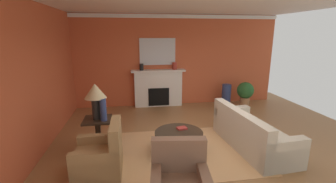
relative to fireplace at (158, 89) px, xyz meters
name	(u,v)px	position (x,y,z in m)	size (l,w,h in m)	color
ground_plane	(201,148)	(0.56, -3.17, -0.59)	(8.64, 8.64, 0.00)	olive
wall_fireplace	(174,61)	(0.56, 0.21, 0.93)	(7.19, 0.12, 3.05)	#C65633
wall_window	(32,81)	(-2.79, -2.87, 0.93)	(0.12, 7.25, 3.05)	#C65633
crown_moulding	(174,16)	(0.56, 0.13, 2.38)	(7.19, 0.08, 0.12)	white
area_rug	(179,152)	(0.04, -3.29, -0.59)	(3.24, 2.27, 0.01)	tan
fireplace	(158,89)	(0.00, 0.00, 0.00)	(1.80, 0.35, 1.26)	white
mantel_mirror	(158,52)	(0.00, 0.12, 1.25)	(1.19, 0.04, 0.88)	silver
sofa	(251,134)	(1.63, -3.32, -0.29)	(1.06, 2.16, 0.85)	beige
armchair_near_window	(101,158)	(-1.46, -3.84, -0.29)	(0.81, 0.81, 0.95)	#9E7A4C
coffee_table	(179,137)	(0.04, -3.29, -0.26)	(1.00, 1.00, 0.45)	#2D2319
side_table	(98,132)	(-1.62, -2.92, -0.19)	(0.56, 0.56, 0.70)	#2D2319
table_lamp	(95,94)	(-1.62, -2.92, 0.63)	(0.44, 0.44, 0.75)	black
vase_mantel_left	(142,67)	(-0.55, -0.05, 0.77)	(0.13, 0.13, 0.22)	black
vase_mantel_right	(175,66)	(0.55, -0.05, 0.78)	(0.16, 0.16, 0.24)	#9E3328
vase_on_side_table	(103,110)	(-1.47, -3.04, 0.34)	(0.13, 0.13, 0.46)	navy
vase_tall_corner	(226,95)	(2.33, -0.30, -0.22)	(0.30, 0.30, 0.74)	navy
book_red_cover	(182,128)	(0.14, -3.14, -0.12)	(0.20, 0.15, 0.04)	maroon
potted_plant	(245,92)	(2.93, -0.48, -0.10)	(0.56, 0.56, 0.83)	#A8754C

